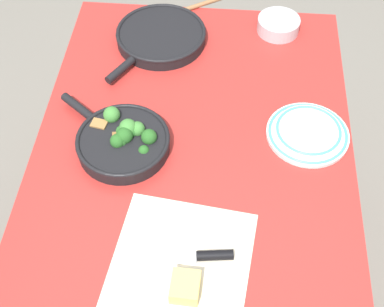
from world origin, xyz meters
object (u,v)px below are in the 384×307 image
object	(u,v)px
wooden_spoon	(183,10)
cheese_block	(185,287)
grater_knife	(194,257)
prep_bowl_steel	(278,25)
skillet_eggs	(161,36)
skillet_broccoli	(123,140)
dinner_plate_stack	(308,133)

from	to	relation	value
wooden_spoon	cheese_block	size ratio (longest dim) A/B	4.71
grater_knife	prep_bowl_steel	world-z (taller)	prep_bowl_steel
skillet_eggs	cheese_block	distance (m)	0.85
grater_knife	cheese_block	distance (m)	0.08
skillet_broccoli	grater_knife	bearing A→B (deg)	162.53
wooden_spoon	prep_bowl_steel	world-z (taller)	prep_bowl_steel
dinner_plate_stack	skillet_broccoli	bearing A→B (deg)	99.21
grater_knife	cheese_block	size ratio (longest dim) A/B	3.52
cheese_block	grater_knife	bearing A→B (deg)	-9.85
skillet_broccoli	wooden_spoon	world-z (taller)	skillet_broccoli
skillet_broccoli	dinner_plate_stack	distance (m)	0.50
skillet_eggs	dinner_plate_stack	world-z (taller)	skillet_eggs
wooden_spoon	grater_knife	distance (m)	0.91
skillet_eggs	wooden_spoon	size ratio (longest dim) A/B	1.07
wooden_spoon	skillet_broccoli	bearing A→B (deg)	47.64
wooden_spoon	prep_bowl_steel	distance (m)	0.32
dinner_plate_stack	prep_bowl_steel	xyz separation A→B (m)	(0.44, 0.07, 0.01)
wooden_spoon	prep_bowl_steel	xyz separation A→B (m)	(-0.07, -0.32, 0.01)
skillet_eggs	prep_bowl_steel	distance (m)	0.38
skillet_broccoli	cheese_block	xyz separation A→B (m)	(-0.40, -0.20, -0.01)
skillet_eggs	grater_knife	size ratio (longest dim) A/B	1.43
skillet_eggs	wooden_spoon	bearing A→B (deg)	-168.82
cheese_block	skillet_broccoli	bearing A→B (deg)	27.07
skillet_eggs	dinner_plate_stack	size ratio (longest dim) A/B	1.61
skillet_broccoli	prep_bowl_steel	distance (m)	0.67
grater_knife	dinner_plate_stack	size ratio (longest dim) A/B	1.13
skillet_broccoli	prep_bowl_steel	bearing A→B (deg)	-90.83
prep_bowl_steel	wooden_spoon	bearing A→B (deg)	77.49
prep_bowl_steel	skillet_eggs	bearing A→B (deg)	102.87
wooden_spoon	grater_knife	size ratio (longest dim) A/B	1.34
skillet_broccoli	skillet_eggs	bearing A→B (deg)	-58.26
skillet_eggs	prep_bowl_steel	xyz separation A→B (m)	(0.09, -0.37, 0.00)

